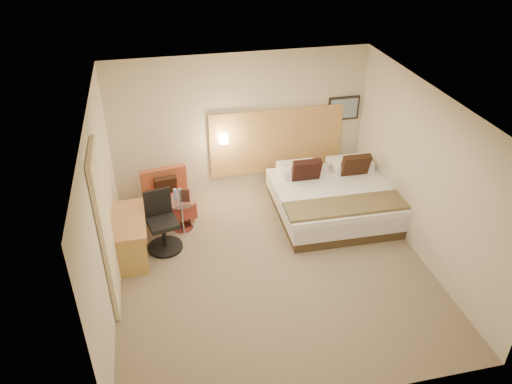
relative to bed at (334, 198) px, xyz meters
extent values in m
cube|color=#776650|center=(-1.45, -1.19, -0.35)|extent=(4.80, 5.00, 0.02)
cube|color=white|center=(-1.45, -1.19, 2.37)|extent=(4.80, 5.00, 0.02)
cube|color=beige|center=(-1.45, 1.32, 1.01)|extent=(4.80, 0.02, 2.70)
cube|color=beige|center=(-1.45, -3.70, 1.01)|extent=(4.80, 0.02, 2.70)
cube|color=beige|center=(-3.86, -1.19, 1.01)|extent=(0.02, 5.00, 2.70)
cube|color=beige|center=(0.96, -1.19, 1.01)|extent=(0.02, 5.00, 2.70)
cube|color=tan|center=(-0.75, 1.28, 0.61)|extent=(2.60, 0.04, 1.30)
cube|color=black|center=(0.57, 1.29, 1.16)|extent=(0.62, 0.03, 0.47)
cube|color=gray|center=(0.57, 1.27, 1.16)|extent=(0.54, 0.01, 0.39)
cylinder|color=silver|center=(-1.80, 1.23, 0.81)|extent=(0.02, 0.12, 0.02)
cube|color=#FFEDC6|center=(-1.80, 1.17, 0.81)|extent=(0.15, 0.15, 0.15)
cube|color=beige|center=(-3.81, -1.44, 0.88)|extent=(0.06, 0.90, 2.42)
cylinder|color=#98B0EB|center=(-2.81, 0.15, 0.35)|extent=(0.08, 0.08, 0.21)
cylinder|color=#89ADD5|center=(-2.72, 0.15, 0.35)|extent=(0.08, 0.08, 0.21)
cube|color=#3A1D17|center=(-2.64, 0.07, 0.36)|extent=(0.15, 0.08, 0.23)
cube|color=#413320|center=(0.00, 0.00, -0.24)|extent=(2.03, 2.03, 0.19)
cube|color=silver|center=(0.00, 0.00, 0.00)|extent=(2.09, 2.09, 0.31)
cube|color=white|center=(0.00, -0.29, 0.21)|extent=(2.15, 1.52, 0.10)
cube|color=white|center=(-0.48, 0.77, 0.25)|extent=(0.73, 0.40, 0.19)
cube|color=white|center=(0.51, 0.75, 0.25)|extent=(0.73, 0.40, 0.19)
cube|color=white|center=(-0.49, 0.50, 0.35)|extent=(0.73, 0.40, 0.19)
cube|color=white|center=(0.50, 0.48, 0.35)|extent=(0.73, 0.40, 0.19)
cube|color=black|center=(-0.46, 0.29, 0.44)|extent=(0.52, 0.28, 0.53)
cube|color=black|center=(0.47, 0.28, 0.44)|extent=(0.52, 0.28, 0.53)
cube|color=#BF7C27|center=(-0.01, -0.71, 0.29)|extent=(2.17, 0.60, 0.05)
cube|color=tan|center=(-3.19, 0.18, -0.29)|extent=(0.09, 0.09, 0.10)
cube|color=#A0644B|center=(-2.55, 0.29, -0.29)|extent=(0.09, 0.09, 0.10)
cube|color=tan|center=(-3.29, 0.74, -0.29)|extent=(0.09, 0.09, 0.10)
cube|color=#A67A4E|center=(-2.64, 0.85, -0.29)|extent=(0.09, 0.09, 0.10)
cube|color=#983428|center=(-2.92, 0.52, -0.08)|extent=(0.92, 0.84, 0.31)
cube|color=#9E482A|center=(-2.97, 0.81, 0.29)|extent=(0.82, 0.26, 0.46)
cube|color=black|center=(-2.95, 0.70, 0.22)|extent=(0.41, 0.25, 0.40)
cylinder|color=silver|center=(-2.73, 0.11, -0.33)|extent=(0.43, 0.43, 0.02)
cylinder|color=silver|center=(-2.73, 0.11, -0.04)|extent=(0.05, 0.05, 0.55)
cylinder|color=white|center=(-2.73, 0.11, 0.24)|extent=(0.64, 0.64, 0.01)
cube|color=#C2814C|center=(-3.59, -0.44, 0.36)|extent=(0.55, 1.15, 0.04)
cube|color=#B79247|center=(-3.58, -0.98, 0.00)|extent=(0.48, 0.05, 0.67)
cube|color=#A86442|center=(-3.60, 0.09, 0.00)|extent=(0.48, 0.05, 0.67)
cube|color=tan|center=(-3.54, -0.44, 0.28)|extent=(0.45, 1.07, 0.10)
cylinder|color=black|center=(-3.07, -0.39, -0.30)|extent=(0.68, 0.68, 0.04)
cylinder|color=black|center=(-3.07, -0.39, -0.06)|extent=(0.08, 0.08, 0.44)
cube|color=black|center=(-3.07, -0.39, 0.18)|extent=(0.55, 0.55, 0.08)
cube|color=black|center=(-3.11, -0.18, 0.45)|extent=(0.44, 0.15, 0.46)
camera|label=1|loc=(-3.02, -7.12, 4.81)|focal=35.00mm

